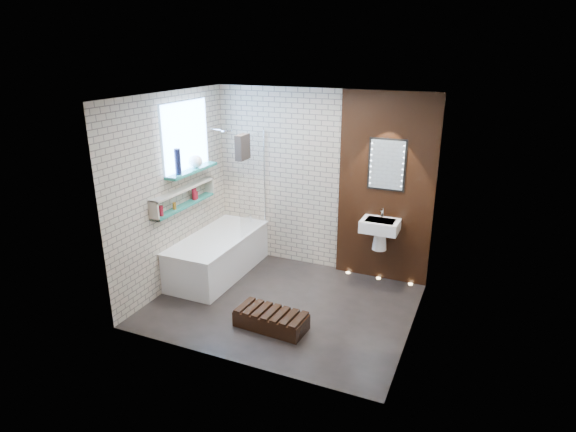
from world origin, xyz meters
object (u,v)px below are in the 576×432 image
at_px(bath_screen, 253,183).
at_px(washbasin, 380,230).
at_px(led_mirror, 387,165).
at_px(walnut_step, 271,320).
at_px(bathtub, 218,255).

distance_m(bath_screen, washbasin, 1.89).
height_order(bath_screen, led_mirror, led_mirror).
height_order(bath_screen, walnut_step, bath_screen).
bearing_deg(walnut_step, bath_screen, 123.66).
relative_size(bathtub, walnut_step, 2.07).
xyz_separation_m(bath_screen, washbasin, (1.82, 0.18, -0.49)).
xyz_separation_m(bathtub, washbasin, (2.17, 0.62, 0.50)).
xyz_separation_m(bath_screen, led_mirror, (1.82, 0.34, 0.37)).
bearing_deg(washbasin, led_mirror, 90.00).
relative_size(bathtub, led_mirror, 2.49).
bearing_deg(walnut_step, bathtub, 142.69).
height_order(bathtub, washbasin, washbasin).
xyz_separation_m(bath_screen, walnut_step, (0.96, -1.44, -1.19)).
bearing_deg(bath_screen, washbasin, 5.78).
bearing_deg(walnut_step, washbasin, 62.13).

